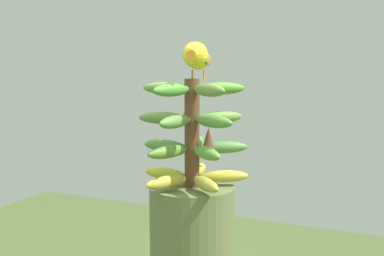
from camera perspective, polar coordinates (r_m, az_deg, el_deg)
banana_bunch at (r=1.36m, az=0.05°, el=-0.65°), size 0.30×0.31×0.29m
perched_bird at (r=1.34m, az=0.55°, el=7.93°), size 0.09×0.22×0.10m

